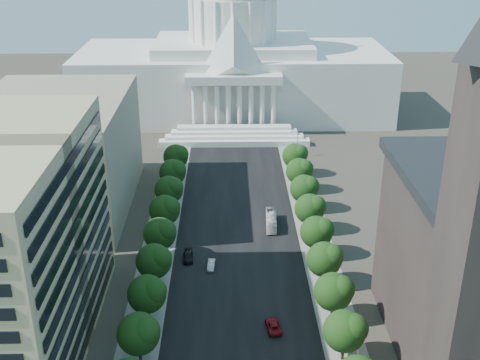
{
  "coord_description": "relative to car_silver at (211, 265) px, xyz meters",
  "views": [
    {
      "loc": [
        -2.07,
        -49.24,
        72.75
      ],
      "look_at": [
        0.59,
        80.26,
        15.78
      ],
      "focal_mm": 45.0,
      "sensor_mm": 36.0,
      "label": 1
    }
  ],
  "objects": [
    {
      "name": "tree_r_d",
      "position": [
        24.51,
        -19.16,
        5.7
      ],
      "size": [
        7.79,
        7.6,
        9.97
      ],
      "color": "#33261C",
      "rests_on": "ground"
    },
    {
      "name": "tree_r_i",
      "position": [
        24.51,
        40.84,
        5.7
      ],
      "size": [
        7.79,
        7.6,
        9.97
      ],
      "color": "#33261C",
      "rests_on": "ground"
    },
    {
      "name": "tree_l_i",
      "position": [
        -11.49,
        40.84,
        5.7
      ],
      "size": [
        7.79,
        7.6,
        9.97
      ],
      "color": "#33261C",
      "rests_on": "ground"
    },
    {
      "name": "tree_l_c",
      "position": [
        -11.49,
        -31.16,
        5.7
      ],
      "size": [
        7.79,
        7.6,
        9.97
      ],
      "color": "#33261C",
      "rests_on": "ground"
    },
    {
      "name": "capitol",
      "position": [
        6.17,
        117.93,
        19.26
      ],
      "size": [
        120.0,
        56.0,
        73.0
      ],
      "color": "white",
      "rests_on": "ground"
    },
    {
      "name": "tree_r_g",
      "position": [
        24.51,
        16.84,
        5.7
      ],
      "size": [
        7.79,
        7.6,
        9.97
      ],
      "color": "#33261C",
      "rests_on": "ground"
    },
    {
      "name": "streetlight_c",
      "position": [
        26.07,
        -6.96,
        5.07
      ],
      "size": [
        2.61,
        0.44,
        9.0
      ],
      "color": "gray",
      "rests_on": "ground"
    },
    {
      "name": "office_block_left_far",
      "position": [
        -41.83,
        33.04,
        14.25
      ],
      "size": [
        38.0,
        52.0,
        30.0
      ],
      "primitive_type": "cube",
      "color": "gray",
      "rests_on": "ground"
    },
    {
      "name": "tree_r_h",
      "position": [
        24.51,
        28.84,
        5.7
      ],
      "size": [
        7.79,
        7.6,
        9.97
      ],
      "color": "#33261C",
      "rests_on": "ground"
    },
    {
      "name": "road_asphalt",
      "position": [
        6.17,
        23.04,
        -0.75
      ],
      "size": [
        30.0,
        260.0,
        0.01
      ],
      "primitive_type": "cube",
      "color": "black",
      "rests_on": "ground"
    },
    {
      "name": "tree_l_d",
      "position": [
        -11.49,
        -19.16,
        5.7
      ],
      "size": [
        7.79,
        7.6,
        9.97
      ],
      "color": "#33261C",
      "rests_on": "ground"
    },
    {
      "name": "tree_r_c",
      "position": [
        24.51,
        -31.16,
        5.7
      ],
      "size": [
        7.79,
        7.6,
        9.97
      ],
      "color": "#33261C",
      "rests_on": "ground"
    },
    {
      "name": "city_bus",
      "position": [
        14.87,
        19.87,
        0.77
      ],
      "size": [
        3.07,
        11.03,
        3.04
      ],
      "primitive_type": "imported",
      "rotation": [
        0.0,
        0.0,
        -0.05
      ],
      "color": "silver",
      "rests_on": "ground"
    },
    {
      "name": "tree_r_j",
      "position": [
        24.51,
        52.84,
        5.7
      ],
      "size": [
        7.79,
        7.6,
        9.97
      ],
      "color": "#33261C",
      "rests_on": "ground"
    },
    {
      "name": "sidewalk_right",
      "position": [
        25.17,
        23.04,
        -0.75
      ],
      "size": [
        8.0,
        260.0,
        0.02
      ],
      "primitive_type": "cube",
      "color": "gray",
      "rests_on": "ground"
    },
    {
      "name": "tree_r_f",
      "position": [
        24.51,
        4.84,
        5.7
      ],
      "size": [
        7.79,
        7.6,
        9.97
      ],
      "color": "#33261C",
      "rests_on": "ground"
    },
    {
      "name": "sidewalk_left",
      "position": [
        -12.83,
        23.04,
        -0.75
      ],
      "size": [
        8.0,
        260.0,
        0.02
      ],
      "primitive_type": "cube",
      "color": "gray",
      "rests_on": "ground"
    },
    {
      "name": "car_red",
      "position": [
        12.45,
        -22.21,
        0.04
      ],
      "size": [
        3.3,
        5.97,
        1.58
      ],
      "primitive_type": "imported",
      "rotation": [
        0.0,
        0.0,
        3.26
      ],
      "color": "maroon",
      "rests_on": "ground"
    },
    {
      "name": "tree_l_j",
      "position": [
        -11.49,
        52.84,
        5.7
      ],
      "size": [
        7.79,
        7.6,
        9.97
      ],
      "color": "#33261C",
      "rests_on": "ground"
    },
    {
      "name": "streetlight_e",
      "position": [
        26.07,
        43.04,
        5.07
      ],
      "size": [
        2.61,
        0.44,
        9.0
      ],
      "color": "gray",
      "rests_on": "ground"
    },
    {
      "name": "car_dark_b",
      "position": [
        -5.4,
        3.68,
        0.06
      ],
      "size": [
        2.56,
        5.68,
        1.61
      ],
      "primitive_type": "imported",
      "rotation": [
        0.0,
        0.0,
        0.05
      ],
      "color": "black",
      "rests_on": "ground"
    },
    {
      "name": "tree_r_e",
      "position": [
        24.51,
        -7.16,
        5.7
      ],
      "size": [
        7.79,
        7.6,
        9.97
      ],
      "color": "#33261C",
      "rests_on": "ground"
    },
    {
      "name": "tree_l_f",
      "position": [
        -11.49,
        4.84,
        5.7
      ],
      "size": [
        7.79,
        7.6,
        9.97
      ],
      "color": "#33261C",
      "rests_on": "ground"
    },
    {
      "name": "tree_l_h",
      "position": [
        -11.49,
        28.84,
        5.7
      ],
      "size": [
        7.79,
        7.6,
        9.97
      ],
      "color": "#33261C",
      "rests_on": "ground"
    },
    {
      "name": "tree_l_e",
      "position": [
        -11.49,
        -7.16,
        5.7
      ],
      "size": [
        7.79,
        7.6,
        9.97
      ],
      "color": "#33261C",
      "rests_on": "ground"
    },
    {
      "name": "streetlight_b",
      "position": [
        26.07,
        -31.96,
        5.07
      ],
      "size": [
        2.61,
        0.44,
        9.0
      ],
      "color": "gray",
      "rests_on": "ground"
    },
    {
      "name": "streetlight_d",
      "position": [
        26.07,
        18.04,
        5.07
      ],
      "size": [
        2.61,
        0.44,
        9.0
      ],
      "color": "gray",
      "rests_on": "ground"
    },
    {
      "name": "tree_l_g",
      "position": [
        -11.49,
        16.84,
        5.7
      ],
      "size": [
        7.79,
        7.6,
        9.97
      ],
      "color": "#33261C",
      "rests_on": "ground"
    },
    {
      "name": "car_silver",
      "position": [
        0.0,
        0.0,
        0.0
      ],
      "size": [
        1.87,
        4.64,
        1.5
      ],
      "primitive_type": "imported",
      "rotation": [
        0.0,
        0.0,
        -0.06
      ],
      "color": "#B1B3B9",
      "rests_on": "ground"
    },
    {
      "name": "streetlight_f",
      "position": [
        26.07,
        68.04,
        5.07
      ],
      "size": [
        2.61,
        0.44,
        9.0
      ],
      "color": "gray",
      "rests_on": "ground"
    }
  ]
}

